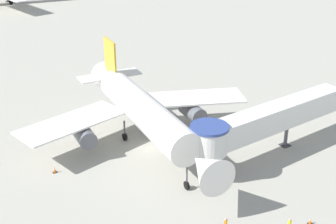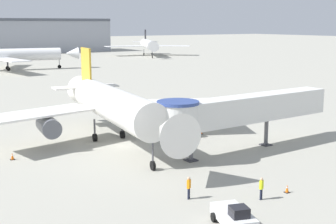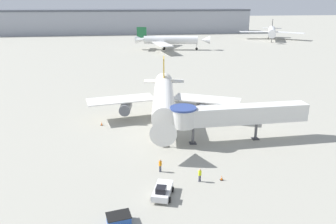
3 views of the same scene
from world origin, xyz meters
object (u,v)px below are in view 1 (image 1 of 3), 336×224
object	(u,v)px
traffic_cone_starboard_wing	(223,124)
traffic_cone_port_wing	(55,170)
traffic_cone_apron_front	(310,221)
main_airplane	(143,111)
jet_bridge	(262,121)

from	to	relation	value
traffic_cone_starboard_wing	traffic_cone_port_wing	xyz separation A→B (m)	(-22.69, 1.56, 0.03)
traffic_cone_starboard_wing	traffic_cone_apron_front	world-z (taller)	traffic_cone_apron_front
main_airplane	traffic_cone_starboard_wing	size ratio (longest dim) A/B	46.53
jet_bridge	traffic_cone_apron_front	distance (m)	13.33
traffic_cone_starboard_wing	traffic_cone_port_wing	size ratio (longest dim) A/B	0.91
main_airplane	traffic_cone_apron_front	size ratio (longest dim) A/B	46.01
jet_bridge	traffic_cone_apron_front	bearing A→B (deg)	-113.88
jet_bridge	traffic_cone_starboard_wing	size ratio (longest dim) A/B	34.08
main_airplane	jet_bridge	world-z (taller)	main_airplane
traffic_cone_apron_front	main_airplane	bearing A→B (deg)	102.03
main_airplane	traffic_cone_starboard_wing	distance (m)	12.00
main_airplane	traffic_cone_apron_front	distance (m)	22.73
main_airplane	traffic_cone_port_wing	bearing A→B (deg)	-171.54
jet_bridge	traffic_cone_port_wing	world-z (taller)	jet_bridge
traffic_cone_starboard_wing	traffic_cone_port_wing	world-z (taller)	traffic_cone_port_wing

